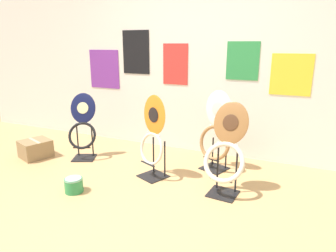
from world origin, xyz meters
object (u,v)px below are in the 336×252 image
object	(u,v)px
toilet_seat_display_white_plain	(216,133)
paint_can	(74,184)
toilet_seat_display_orange_sun	(153,137)
storage_box	(36,149)
toilet_seat_display_woodgrain	(226,152)
toilet_seat_display_navy_moon	(83,127)

from	to	relation	value
toilet_seat_display_white_plain	paint_can	bearing A→B (deg)	-134.89
toilet_seat_display_orange_sun	storage_box	bearing A→B (deg)	-176.90
paint_can	storage_box	xyz separation A→B (m)	(-1.14, 0.57, 0.03)
toilet_seat_display_white_plain	storage_box	world-z (taller)	toilet_seat_display_white_plain
toilet_seat_display_woodgrain	toilet_seat_display_orange_sun	distance (m)	0.84
toilet_seat_display_orange_sun	toilet_seat_display_navy_moon	distance (m)	1.12
toilet_seat_display_navy_moon	toilet_seat_display_orange_sun	bearing A→B (deg)	-8.43
toilet_seat_display_navy_moon	paint_can	xyz separation A→B (m)	(0.53, -0.83, -0.34)
toilet_seat_display_white_plain	storage_box	distance (m)	2.39
toilet_seat_display_white_plain	toilet_seat_display_woodgrain	bearing A→B (deg)	-65.30
toilet_seat_display_orange_sun	toilet_seat_display_woodgrain	bearing A→B (deg)	-3.70
toilet_seat_display_woodgrain	storage_box	distance (m)	2.57
toilet_seat_display_orange_sun	toilet_seat_display_white_plain	xyz separation A→B (m)	(0.58, 0.50, -0.02)
toilet_seat_display_orange_sun	storage_box	world-z (taller)	toilet_seat_display_orange_sun
toilet_seat_display_navy_moon	paint_can	bearing A→B (deg)	-57.21
toilet_seat_display_navy_moon	toilet_seat_display_white_plain	bearing A→B (deg)	11.25
toilet_seat_display_orange_sun	storage_box	xyz separation A→B (m)	(-1.72, -0.09, -0.35)
toilet_seat_display_navy_moon	paint_can	world-z (taller)	toilet_seat_display_navy_moon
toilet_seat_display_orange_sun	paint_can	distance (m)	0.96
toilet_seat_display_navy_moon	storage_box	world-z (taller)	toilet_seat_display_navy_moon
toilet_seat_display_orange_sun	paint_can	xyz separation A→B (m)	(-0.58, -0.66, -0.39)
toilet_seat_display_navy_moon	paint_can	distance (m)	1.04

